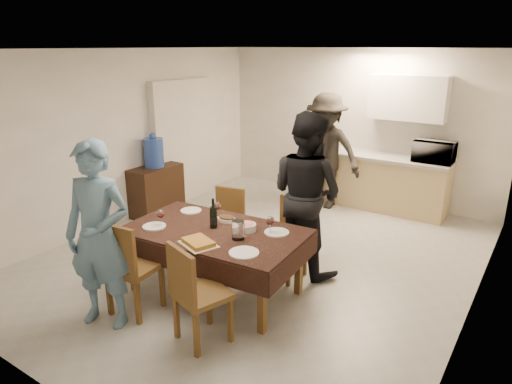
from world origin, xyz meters
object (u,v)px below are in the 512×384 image
Objects in this scene: wine_bottle at (213,213)px; person_near at (99,236)px; water_pitcher at (238,230)px; person_kitchen at (326,151)px; dining_table at (215,233)px; water_jug at (154,153)px; console at (157,191)px; microwave at (434,152)px; savoury_tart at (198,242)px; person_far at (306,194)px.

wine_bottle is 1.21m from person_near.
person_kitchen is (-0.61, 3.33, 0.11)m from water_pitcher.
dining_table is 9.94× the size of water_pitcher.
dining_table is 4.36× the size of water_jug.
water_jug reaches higher than console.
dining_table is at bearing -45.00° from wine_bottle.
dining_table is at bearing 69.99° from microwave.
wine_bottle is at bearing -30.75° from water_jug.
savoury_tart is 0.20× the size of person_kitchen.
savoury_tart is at bearing -36.30° from water_jug.
water_pitcher is 0.10× the size of person_kitchen.
console is at bearing 32.02° from microwave.
dining_table is at bearing 42.66° from person_near.
water_jug is 4.36m from microwave.
person_far reaches higher than person_kitchen.
microwave reaches higher than water_pitcher.
water_pitcher is (0.40, -0.10, -0.07)m from wine_bottle.
wine_bottle is at bearing -86.23° from person_kitchen.
microwave reaches higher than savoury_tart.
water_jug is at bearing 4.92° from person_far.
person_kitchen is at bearing 15.52° from microwave.
savoury_tart is at bearing 84.62° from person_far.
wine_bottle is at bearing 71.12° from person_far.
water_jug is 3.04m from savoury_tart.
person_near reaches higher than savoury_tart.
person_far is at bearing -69.96° from person_kitchen.
water_pitcher is (2.69, -1.46, 0.45)m from console.
microwave reaches higher than console.
water_jug is at bearing 149.25° from wine_bottle.
console is 0.45× the size of person_kitchen.
person_kitchen is at bearing 41.86° from water_jug.
savoury_tart is (0.10, -0.38, 0.06)m from dining_table.
person_far is at bearing -7.17° from console.
person_far reaches higher than water_pitcher.
wine_bottle is at bearing -30.75° from console.
console is 0.47× the size of person_near.
person_far is at bearing 73.22° from microwave.
person_kitchen reaches higher than person_near.
dining_table is 1.20m from person_near.
person_far reaches higher than dining_table.
water_jug is (0.00, 0.00, 0.63)m from console.
water_jug reaches higher than water_pitcher.
person_near is at bearing -114.44° from wine_bottle.
dining_table is at bearing 74.44° from person_far.
console is at bearing 4.92° from person_far.
person_near is (-0.90, -1.00, 0.08)m from water_pitcher.
wine_bottle reaches higher than water_pitcher.
person_near reaches higher than microwave.
dining_table is at bearing -31.11° from console.
person_kitchen is at bearing 100.43° from water_pitcher.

